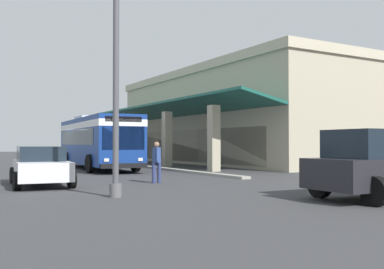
{
  "coord_description": "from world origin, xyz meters",
  "views": [
    {
      "loc": [
        28.96,
        -7.52,
        1.59
      ],
      "look_at": [
        6.73,
        5.24,
        2.1
      ],
      "focal_mm": 41.16,
      "sensor_mm": 36.0,
      "label": 1
    }
  ],
  "objects_px": {
    "transit_bus": "(97,139)",
    "lot_light_pole": "(116,65)",
    "potted_palm": "(110,152)",
    "parked_sedan_white": "(41,165)",
    "pedestrian": "(157,160)"
  },
  "relations": [
    {
      "from": "transit_bus",
      "to": "parked_sedan_white",
      "type": "height_order",
      "value": "transit_bus"
    },
    {
      "from": "potted_palm",
      "to": "transit_bus",
      "type": "bearing_deg",
      "value": -23.02
    },
    {
      "from": "transit_bus",
      "to": "lot_light_pole",
      "type": "bearing_deg",
      "value": -15.58
    },
    {
      "from": "transit_bus",
      "to": "pedestrian",
      "type": "distance_m",
      "value": 10.83
    },
    {
      "from": "lot_light_pole",
      "to": "pedestrian",
      "type": "bearing_deg",
      "value": 139.88
    },
    {
      "from": "potted_palm",
      "to": "lot_light_pole",
      "type": "xyz_separation_m",
      "value": [
        25.51,
        -8.74,
        3.11
      ]
    },
    {
      "from": "pedestrian",
      "to": "potted_palm",
      "type": "bearing_deg",
      "value": 165.37
    },
    {
      "from": "transit_bus",
      "to": "potted_palm",
      "type": "distance_m",
      "value": 12.19
    },
    {
      "from": "parked_sedan_white",
      "to": "potted_palm",
      "type": "relative_size",
      "value": 1.77
    },
    {
      "from": "transit_bus",
      "to": "lot_light_pole",
      "type": "xyz_separation_m",
      "value": [
        14.33,
        -4.0,
        2.05
      ]
    },
    {
      "from": "transit_bus",
      "to": "parked_sedan_white",
      "type": "distance_m",
      "value": 10.86
    },
    {
      "from": "parked_sedan_white",
      "to": "pedestrian",
      "type": "relative_size",
      "value": 2.77
    },
    {
      "from": "pedestrian",
      "to": "parked_sedan_white",
      "type": "bearing_deg",
      "value": -106.84
    },
    {
      "from": "potted_palm",
      "to": "pedestrian",
      "type": "bearing_deg",
      "value": -14.63
    },
    {
      "from": "transit_bus",
      "to": "potted_palm",
      "type": "bearing_deg",
      "value": 156.98
    }
  ]
}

